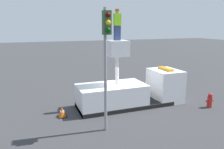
# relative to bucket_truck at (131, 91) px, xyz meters

# --- Properties ---
(ground_plane) EXTENTS (120.00, 120.00, 0.00)m
(ground_plane) POSITION_rel_bucket_truck_xyz_m (-0.45, 0.00, -0.89)
(ground_plane) COLOR #38383A
(bucket_truck) EXTENTS (6.71, 2.18, 4.06)m
(bucket_truck) POSITION_rel_bucket_truck_xyz_m (0.00, 0.00, 0.00)
(bucket_truck) COLOR black
(bucket_truck) RESTS_ON ground
(worker) EXTENTS (0.40, 0.26, 1.75)m
(worker) POSITION_rel_bucket_truck_xyz_m (-0.97, 0.00, 4.04)
(worker) COLOR navy
(worker) RESTS_ON bucket_truck
(traffic_light_pole) EXTENTS (0.34, 0.57, 5.66)m
(traffic_light_pole) POSITION_rel_bucket_truck_xyz_m (-2.62, -2.78, 3.10)
(traffic_light_pole) COLOR gray
(traffic_light_pole) RESTS_ON ground
(fire_hydrant) EXTENTS (0.53, 0.29, 0.90)m
(fire_hydrant) POSITION_rel_bucket_truck_xyz_m (4.29, -2.10, -0.45)
(fire_hydrant) COLOR #B2231E
(fire_hydrant) RESTS_ON ground
(traffic_cone_rear) EXTENTS (0.52, 0.52, 0.56)m
(traffic_cone_rear) POSITION_rel_bucket_truck_xyz_m (-4.34, -0.33, -0.63)
(traffic_cone_rear) COLOR black
(traffic_cone_rear) RESTS_ON ground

